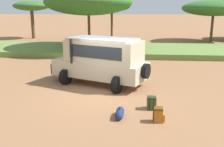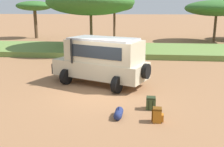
{
  "view_description": "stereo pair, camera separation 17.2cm",
  "coord_description": "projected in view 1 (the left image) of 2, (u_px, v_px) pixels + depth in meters",
  "views": [
    {
      "loc": [
        1.55,
        -11.57,
        3.91
      ],
      "look_at": [
        0.48,
        -0.01,
        1.0
      ],
      "focal_mm": 42.0,
      "sensor_mm": 36.0,
      "label": 1
    },
    {
      "loc": [
        1.72,
        -11.55,
        3.91
      ],
      "look_at": [
        0.48,
        -0.01,
        1.0
      ],
      "focal_mm": 42.0,
      "sensor_mm": 36.0,
      "label": 2
    }
  ],
  "objects": [
    {
      "name": "acacia_tree_right_mid",
      "position": [
        214.0,
        8.0,
        30.3
      ],
      "size": [
        7.23,
        7.81,
        4.81
      ],
      "color": "brown",
      "rests_on": "ground_plane"
    },
    {
      "name": "duffel_bag_low_black_case",
      "position": [
        120.0,
        113.0,
        9.62
      ],
      "size": [
        0.32,
        0.86,
        0.4
      ],
      "color": "navy",
      "rests_on": "ground_plane"
    },
    {
      "name": "backpack_cluster_center",
      "position": [
        159.0,
        115.0,
        9.21
      ],
      "size": [
        0.42,
        0.32,
        0.53
      ],
      "color": "#B26619",
      "rests_on": "ground_plane"
    },
    {
      "name": "grass_bank",
      "position": [
        119.0,
        50.0,
        23.79
      ],
      "size": [
        120.0,
        7.0,
        0.44
      ],
      "color": "olive",
      "rests_on": "ground_plane"
    },
    {
      "name": "acacia_tree_far_left",
      "position": [
        31.0,
        6.0,
        33.72
      ],
      "size": [
        4.68,
        4.35,
        4.8
      ],
      "color": "brown",
      "rests_on": "ground_plane"
    },
    {
      "name": "backpack_beside_front_wheel",
      "position": [
        151.0,
        103.0,
        10.4
      ],
      "size": [
        0.38,
        0.44,
        0.51
      ],
      "color": "#42562D",
      "rests_on": "ground_plane"
    },
    {
      "name": "acacia_tree_centre_back",
      "position": [
        112.0,
        6.0,
        32.71
      ],
      "size": [
        4.68,
        4.83,
        4.83
      ],
      "color": "brown",
      "rests_on": "ground_plane"
    },
    {
      "name": "ground_plane",
      "position": [
        102.0,
        94.0,
        12.26
      ],
      "size": [
        320.0,
        320.0,
        0.0
      ],
      "primitive_type": "plane",
      "color": "#936642"
    },
    {
      "name": "acacia_tree_left_mid",
      "position": [
        89.0,
        2.0,
        23.4
      ],
      "size": [
        7.88,
        8.1,
        5.61
      ],
      "color": "brown",
      "rests_on": "ground_plane"
    },
    {
      "name": "safari_vehicle",
      "position": [
        101.0,
        60.0,
        13.6
      ],
      "size": [
        5.38,
        3.82,
        2.44
      ],
      "color": "beige",
      "rests_on": "ground_plane"
    }
  ]
}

